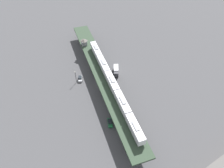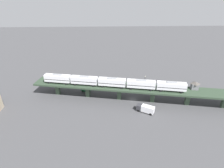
# 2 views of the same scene
# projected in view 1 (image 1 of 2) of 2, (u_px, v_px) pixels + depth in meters

# --- Properties ---
(ground_plane) EXTENTS (400.00, 400.00, 0.00)m
(ground_plane) POSITION_uv_depth(u_px,v_px,m) (103.00, 84.00, 106.57)
(ground_plane) COLOR #424244
(elevated_viaduct) EXTENTS (25.89, 91.90, 6.70)m
(elevated_viaduct) POSITION_uv_depth(u_px,v_px,m) (102.00, 75.00, 102.68)
(elevated_viaduct) COLOR #2C3D2C
(elevated_viaduct) RESTS_ON ground
(subway_train) EXTENTS (14.71, 61.78, 4.45)m
(subway_train) POSITION_uv_depth(u_px,v_px,m) (112.00, 82.00, 93.87)
(subway_train) COLOR silver
(subway_train) RESTS_ON elevated_viaduct
(signal_hut) EXTENTS (3.78, 3.78, 3.40)m
(signal_hut) POSITION_uv_depth(u_px,v_px,m) (84.00, 42.00, 117.82)
(signal_hut) COLOR slate
(signal_hut) RESTS_ON elevated_viaduct
(street_car_silver) EXTENTS (3.54, 4.74, 1.89)m
(street_car_silver) POSITION_uv_depth(u_px,v_px,m) (80.00, 78.00, 108.01)
(street_car_silver) COLOR #B7BABF
(street_car_silver) RESTS_ON ground
(street_car_green) EXTENTS (3.35, 4.75, 1.89)m
(street_car_green) POSITION_uv_depth(u_px,v_px,m) (110.00, 123.00, 88.75)
(street_car_green) COLOR #1E6638
(street_car_green) RESTS_ON ground
(delivery_truck) EXTENTS (5.51, 7.37, 3.20)m
(delivery_truck) POSITION_uv_depth(u_px,v_px,m) (116.00, 70.00, 111.08)
(delivery_truck) COLOR #333338
(delivery_truck) RESTS_ON ground
(street_lamp) EXTENTS (0.44, 0.44, 6.94)m
(street_lamp) POSITION_uv_depth(u_px,v_px,m) (76.00, 76.00, 104.40)
(street_lamp) COLOR black
(street_lamp) RESTS_ON ground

